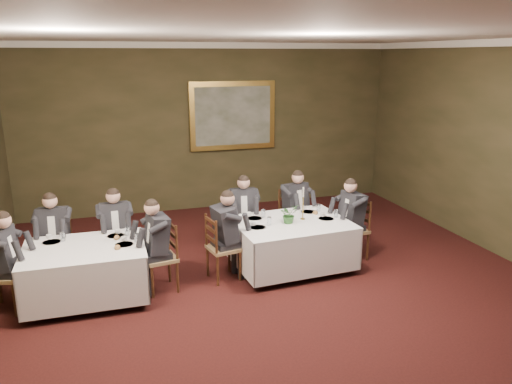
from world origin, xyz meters
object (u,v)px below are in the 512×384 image
diner_main_backright (294,217)px  chair_main_backleft (243,236)px  diner_main_endleft (223,246)px  chair_main_endright (352,242)px  chair_sec_endleft (5,290)px  diner_sec_backright (116,241)px  diner_sec_backleft (56,247)px  candlestick (303,207)px  chair_main_backright (293,229)px  diner_main_endright (352,229)px  chair_sec_backleft (58,261)px  chair_main_endleft (223,261)px  chair_sec_backright (117,254)px  painting (233,116)px  table_second (86,269)px  chair_sec_endright (162,271)px  diner_sec_endleft (4,274)px  centerpiece (289,213)px  diner_sec_endright (160,256)px  diner_main_backleft (243,223)px  table_main (291,241)px

diner_main_backright → chair_main_backleft: bearing=-12.3°
diner_main_backright → diner_main_endleft: (-1.51, -1.00, 0.00)m
chair_main_endright → chair_sec_endleft: same height
diner_sec_backright → diner_sec_backleft: bearing=-2.3°
diner_main_backright → candlestick: size_ratio=2.53×
chair_main_backright → diner_main_endright: size_ratio=0.74×
chair_sec_backleft → chair_sec_endleft: (-0.59, -0.82, 0.00)m
chair_main_backright → diner_sec_backright: 3.04m
chair_main_endleft → chair_sec_backright: (-1.50, 0.73, 0.00)m
painting → table_second: bearing=-129.4°
diner_sec_backright → chair_sec_endright: size_ratio=1.35×
diner_sec_endleft → diner_main_backright: bearing=119.0°
diner_sec_backright → centerpiece: diner_sec_backright is taller
diner_sec_endright → chair_main_backright: bearing=-75.5°
diner_sec_backright → chair_main_endleft: bearing=152.4°
diner_main_endright → candlestick: size_ratio=2.53×
chair_main_endleft → centerpiece: 1.23m
diner_sec_backright → table_second: bearing=59.8°
centerpiece → painting: size_ratio=0.16×
diner_main_backleft → chair_main_endright: size_ratio=1.35×
diner_sec_backleft → table_second: bearing=123.8°
table_main → diner_sec_endleft: size_ratio=1.37×
chair_sec_endright → painting: size_ratio=0.54×
diner_sec_endright → diner_sec_endleft: size_ratio=1.00×
candlestick → painting: 3.63m
diner_sec_backleft → chair_sec_backright: size_ratio=1.35×
diner_sec_backright → chair_sec_backright: bearing=-90.0°
chair_main_backright → chair_sec_backleft: size_ratio=1.00×
diner_sec_backleft → diner_sec_endright: bearing=156.4°
diner_sec_endright → painting: (2.04, 3.71, 1.49)m
diner_sec_backright → diner_sec_endright: 0.99m
chair_main_endleft → chair_sec_endleft: same height
table_second → diner_main_backright: diner_main_backright is taller
diner_main_endleft → centerpiece: 1.12m
chair_sec_backright → chair_sec_endright: 1.01m
diner_main_endleft → diner_sec_endright: (-0.94, -0.10, 0.00)m
chair_main_endleft → diner_sec_endleft: diner_sec_endleft is taller
table_second → chair_main_backleft: (2.51, 1.04, -0.17)m
chair_sec_endleft → painting: painting is taller
chair_main_backleft → table_main: bearing=129.9°
diner_main_endright → chair_sec_backleft: (-4.57, 0.58, -0.23)m
chair_sec_endleft → painting: bearing=147.6°
chair_main_endleft → diner_main_endright: 2.23m
chair_main_endright → table_second: bearing=85.9°
chair_sec_endright → chair_sec_endleft: size_ratio=1.00×
diner_main_backleft → diner_sec_backleft: 2.94m
table_main → diner_sec_backright: diner_sec_backright is taller
chair_main_endleft → chair_main_backright: bearing=112.7°
chair_main_endright → chair_sec_endright: bearing=87.1°
table_second → diner_sec_endright: (1.00, -0.01, 0.06)m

